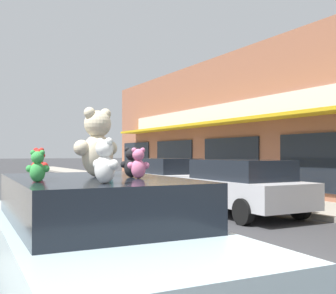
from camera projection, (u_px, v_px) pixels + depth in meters
ground_plane at (276, 269)px, 6.23m from camera, size 260.00×260.00×0.00m
plush_art_car at (93, 243)px, 4.39m from camera, size 2.10×4.79×1.47m
teddy_bear_giant at (97, 144)px, 4.54m from camera, size 0.57×0.39×0.75m
teddy_bear_green at (38, 167)px, 3.70m from camera, size 0.21×0.16×0.28m
teddy_bear_teal at (106, 160)px, 4.92m from camera, size 0.27×0.21×0.36m
teddy_bear_pink at (138, 164)px, 4.26m from camera, size 0.23×0.18×0.31m
teddy_bear_red at (39, 164)px, 4.20m from camera, size 0.18×0.23×0.31m
teddy_bear_white at (105, 162)px, 3.53m from camera, size 0.22×0.29×0.39m
teddy_bear_black at (131, 163)px, 4.45m from camera, size 0.24×0.19×0.32m
parked_car_far_center at (241, 185)px, 11.61m from camera, size 2.04×4.16×1.54m
parked_car_far_right at (165, 177)px, 15.61m from camera, size 1.98×4.17×1.53m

